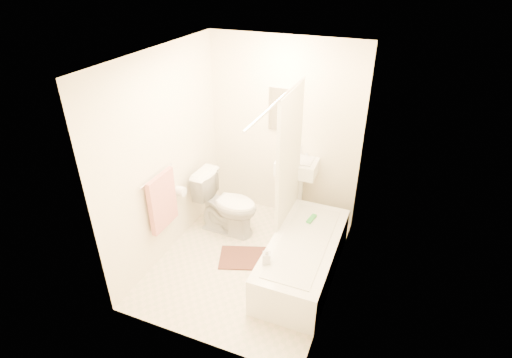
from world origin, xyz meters
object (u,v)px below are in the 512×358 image
at_px(bathtub, 303,258).
at_px(bath_mat, 243,258).
at_px(sink, 296,187).
at_px(toilet, 227,204).
at_px(soap_bottle, 267,256).

xyz_separation_m(bathtub, bath_mat, (-0.73, -0.03, -0.22)).
xyz_separation_m(sink, bath_mat, (-0.33, -1.03, -0.49)).
height_order(toilet, bath_mat, toilet).
distance_m(toilet, sink, 0.95).
distance_m(toilet, bathtub, 1.24).
relative_size(sink, soap_bottle, 5.57).
bearing_deg(bathtub, toilet, 159.16).
bearing_deg(bath_mat, soap_bottle, -43.83).
distance_m(sink, bath_mat, 1.19).
bearing_deg(bathtub, bath_mat, -178.02).
height_order(sink, bath_mat, sink).
distance_m(bath_mat, soap_bottle, 0.84).
bearing_deg(soap_bottle, sink, 95.30).
bearing_deg(soap_bottle, bathtub, 60.99).
bearing_deg(bathtub, soap_bottle, -119.01).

